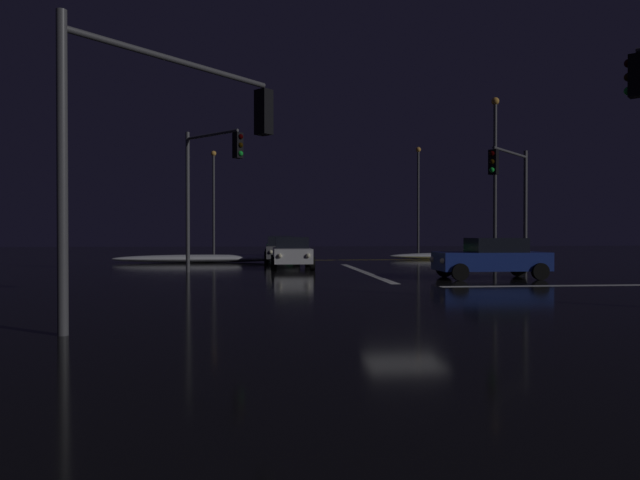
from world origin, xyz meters
TOP-DOWN VIEW (x-y plane):
  - ground at (0.00, 0.00)m, footprint 120.00×120.00m
  - stop_line_north at (0.00, 7.50)m, footprint 0.35×12.79m
  - centre_line_ns at (0.00, 19.10)m, footprint 22.00×0.15m
  - crosswalk_bar_east at (7.60, 0.00)m, footprint 12.79×0.40m
  - snow_bank_left_curb at (-8.30, 16.60)m, footprint 10.42×1.50m
  - snow_bank_right_curb at (8.30, 19.73)m, footprint 8.62×1.50m
  - sedan_white at (-3.13, 10.23)m, footprint 2.02×4.33m
  - sedan_gray at (-3.47, 15.78)m, footprint 2.02×4.33m
  - sedan_green at (-3.42, 21.72)m, footprint 2.02×4.33m
  - sedan_silver at (-3.12, 27.70)m, footprint 2.02×4.33m
  - sedan_blue_crossing at (4.28, 3.20)m, footprint 4.33×2.02m
  - traffic_signal_sw at (-6.36, -6.36)m, footprint 3.71×3.71m
  - traffic_signal_ne at (6.67, 6.67)m, footprint 3.06×3.06m
  - traffic_signal_nw at (-6.91, 6.91)m, footprint 2.66×2.66m
  - streetlamp_right_far at (8.60, 29.10)m, footprint 0.44×0.44m
  - streetlamp_left_far at (-8.60, 29.10)m, footprint 0.44×0.44m
  - streetlamp_right_near at (8.60, 13.10)m, footprint 0.44×0.44m

SIDE VIEW (x-z plane):
  - ground at x=0.00m, z-range -0.10..0.00m
  - stop_line_north at x=0.00m, z-range 0.00..0.01m
  - centre_line_ns at x=0.00m, z-range 0.00..0.01m
  - crosswalk_bar_east at x=7.60m, z-range 0.00..0.01m
  - snow_bank_right_curb at x=8.30m, z-range 0.00..0.43m
  - snow_bank_left_curb at x=-8.30m, z-range 0.00..0.48m
  - sedan_white at x=-3.13m, z-range 0.02..1.59m
  - sedan_gray at x=-3.47m, z-range 0.02..1.59m
  - sedan_green at x=-3.42m, z-range 0.02..1.59m
  - sedan_silver at x=-3.12m, z-range 0.02..1.59m
  - sedan_blue_crossing at x=4.28m, z-range 0.02..1.59m
  - traffic_signal_sw at x=-6.36m, z-range 1.10..6.61m
  - traffic_signal_ne at x=6.67m, z-range 1.09..6.77m
  - traffic_signal_nw at x=-6.91m, z-range 1.15..7.43m
  - streetlamp_left_far at x=-8.60m, z-range 0.68..9.24m
  - streetlamp_right_far at x=8.60m, z-range 0.69..9.82m
  - streetlamp_right_near at x=8.60m, z-range 0.70..10.19m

